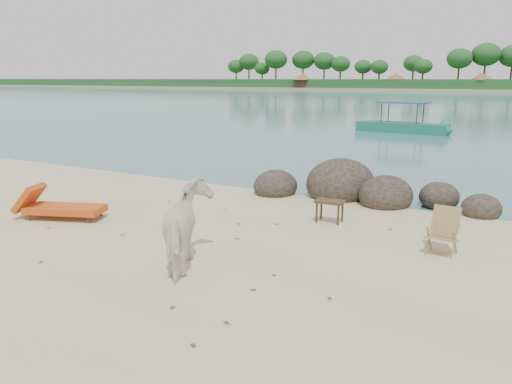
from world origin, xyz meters
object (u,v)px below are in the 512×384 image
at_px(cow, 189,227).
at_px(side_table, 330,213).
at_px(boulders, 354,189).
at_px(deck_chair, 442,233).
at_px(lounge_chair, 65,206).
at_px(boat_near, 403,107).

xyz_separation_m(cow, side_table, (1.09, 3.82, -0.49)).
height_order(boulders, cow, cow).
height_order(boulders, deck_chair, boulders).
xyz_separation_m(lounge_chair, deck_chair, (8.13, 1.85, 0.10)).
bearing_deg(deck_chair, side_table, 166.83).
distance_m(cow, side_table, 4.00).
relative_size(boulders, cow, 3.66).
relative_size(side_table, lounge_chair, 0.28).
bearing_deg(boulders, boat_near, 100.09).
bearing_deg(boat_near, lounge_chair, -88.41).
height_order(lounge_chair, boat_near, boat_near).
relative_size(boulders, lounge_chair, 2.90).
bearing_deg(deck_chair, boat_near, 112.30).
bearing_deg(boulders, deck_chair, -50.53).
bearing_deg(deck_chair, cow, -135.54).
height_order(lounge_chair, deck_chair, deck_chair).
distance_m(boulders, side_table, 2.67).
xyz_separation_m(side_table, deck_chair, (2.61, -0.94, 0.18)).
bearing_deg(side_table, lounge_chair, -155.88).
xyz_separation_m(deck_chair, boat_near, (-6.28, 22.29, 1.10)).
distance_m(side_table, deck_chair, 2.78).
distance_m(cow, boat_near, 25.31).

